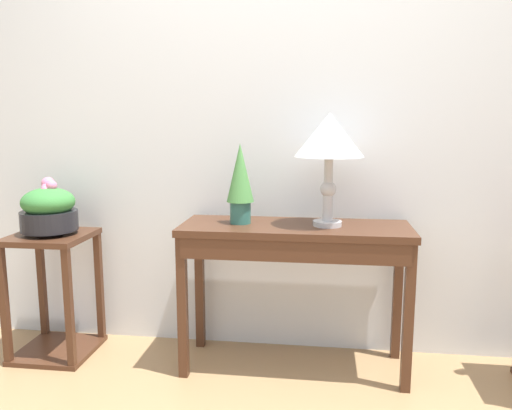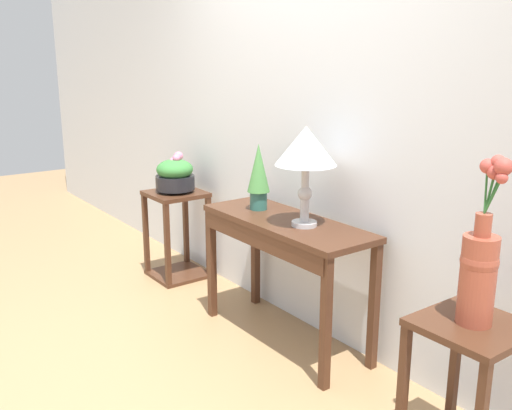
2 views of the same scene
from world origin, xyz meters
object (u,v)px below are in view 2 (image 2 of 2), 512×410
object	(u,v)px
pedestal_stand_left	(177,235)
pedestal_stand_right	(465,397)
planter_bowl_wide_left	(175,175)
flower_vase_tall_right	(480,264)
console_table	(283,239)
table_lamp	(306,150)
potted_plant_on_console	(259,174)

from	to	relation	value
pedestal_stand_left	pedestal_stand_right	bearing A→B (deg)	-2.20
planter_bowl_wide_left	flower_vase_tall_right	bearing A→B (deg)	-2.17
console_table	table_lamp	xyz separation A→B (m)	(0.16, 0.02, 0.53)
pedestal_stand_left	pedestal_stand_right	size ratio (longest dim) A/B	1.03
console_table	pedestal_stand_left	xyz separation A→B (m)	(-1.29, 0.01, -0.30)
console_table	potted_plant_on_console	bearing A→B (deg)	173.50
table_lamp	planter_bowl_wide_left	world-z (taller)	table_lamp
pedestal_stand_left	pedestal_stand_right	world-z (taller)	pedestal_stand_left
pedestal_stand_right	potted_plant_on_console	bearing A→B (deg)	175.62
potted_plant_on_console	pedestal_stand_right	world-z (taller)	potted_plant_on_console
table_lamp	potted_plant_on_console	world-z (taller)	table_lamp
flower_vase_tall_right	pedestal_stand_left	bearing A→B (deg)	177.84
potted_plant_on_console	console_table	bearing A→B (deg)	-6.50
table_lamp	console_table	bearing A→B (deg)	-171.45
pedestal_stand_left	potted_plant_on_console	bearing A→B (deg)	1.17
potted_plant_on_console	pedestal_stand_left	world-z (taller)	potted_plant_on_console
pedestal_stand_left	pedestal_stand_right	xyz separation A→B (m)	(2.57, -0.10, -0.01)
pedestal_stand_left	planter_bowl_wide_left	xyz separation A→B (m)	(-0.00, 0.00, 0.46)
table_lamp	pedestal_stand_left	bearing A→B (deg)	-179.49
table_lamp	pedestal_stand_right	distance (m)	1.42
console_table	potted_plant_on_console	world-z (taller)	potted_plant_on_console
console_table	pedestal_stand_right	distance (m)	1.33
potted_plant_on_console	pedestal_stand_right	distance (m)	1.69
flower_vase_tall_right	table_lamp	bearing A→B (deg)	174.46
table_lamp	planter_bowl_wide_left	xyz separation A→B (m)	(-1.44, -0.01, -0.37)
pedestal_stand_left	planter_bowl_wide_left	distance (m)	0.46
pedestal_stand_right	pedestal_stand_left	bearing A→B (deg)	177.80
table_lamp	flower_vase_tall_right	xyz separation A→B (m)	(1.13, -0.11, -0.28)
planter_bowl_wide_left	pedestal_stand_right	size ratio (longest dim) A/B	0.46
potted_plant_on_console	planter_bowl_wide_left	size ratio (longest dim) A/B	1.35
table_lamp	flower_vase_tall_right	bearing A→B (deg)	-5.54
potted_plant_on_console	pedestal_stand_left	bearing A→B (deg)	-178.83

